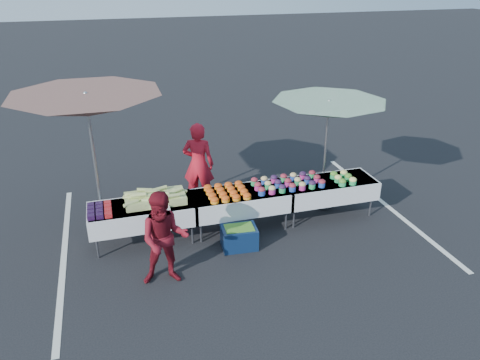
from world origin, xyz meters
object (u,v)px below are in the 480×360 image
object	(u,v)px
vendor	(198,164)
umbrella_right	(329,110)
umbrella_left	(87,106)
storage_bin	(239,237)
table_right	(328,188)
customer	(165,239)
table_left	(142,213)
table_center	(240,200)

from	to	relation	value
vendor	umbrella_right	bearing A→B (deg)	-176.43
umbrella_left	storage_bin	bearing A→B (deg)	-28.76
vendor	storage_bin	bearing A→B (deg)	122.24
umbrella_left	storage_bin	distance (m)	3.43
storage_bin	table_right	bearing A→B (deg)	22.22
customer	umbrella_right	size ratio (longest dim) A/B	0.60
table_left	umbrella_right	world-z (taller)	umbrella_right
table_center	customer	xyz separation A→B (m)	(-1.58, -1.27, 0.19)
storage_bin	table_center	bearing A→B (deg)	76.64
customer	storage_bin	size ratio (longest dim) A/B	2.42
umbrella_left	umbrella_right	distance (m)	4.41
vendor	umbrella_right	distance (m)	2.81
storage_bin	umbrella_right	bearing A→B (deg)	30.88
table_center	umbrella_right	distance (m)	2.43
table_center	table_right	world-z (taller)	same
customer	vendor	bearing A→B (deg)	75.44
umbrella_right	customer	bearing A→B (deg)	-154.26
table_center	vendor	size ratio (longest dim) A/B	1.06
vendor	umbrella_left	world-z (taller)	umbrella_left
vendor	storage_bin	size ratio (longest dim) A/B	2.73
table_right	umbrella_right	distance (m)	1.52
table_center	umbrella_left	bearing A→B (deg)	166.32
table_center	umbrella_right	bearing A→B (deg)	11.96
table_right	umbrella_right	xyz separation A→B (m)	(0.09, 0.40, 1.47)
umbrella_left	table_left	bearing A→B (deg)	-41.01
table_right	umbrella_left	size ratio (longest dim) A/B	0.55
table_left	storage_bin	world-z (taller)	table_left
umbrella_right	storage_bin	distance (m)	2.98
table_right	storage_bin	world-z (taller)	table_right
vendor	table_center	bearing A→B (deg)	135.57
table_left	table_center	xyz separation A→B (m)	(1.80, 0.00, 0.00)
table_right	storage_bin	bearing A→B (deg)	-162.05
table_left	table_right	size ratio (longest dim) A/B	1.00
storage_bin	vendor	bearing A→B (deg)	103.70
vendor	umbrella_left	size ratio (longest dim) A/B	0.51
vendor	umbrella_right	world-z (taller)	umbrella_right
customer	storage_bin	xyz separation A→B (m)	(1.37, 0.62, -0.57)
table_center	storage_bin	xyz separation A→B (m)	(-0.21, -0.65, -0.38)
storage_bin	table_left	bearing A→B (deg)	162.08
vendor	table_left	bearing A→B (deg)	66.93
vendor	umbrella_right	size ratio (longest dim) A/B	0.68
vendor	storage_bin	world-z (taller)	vendor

